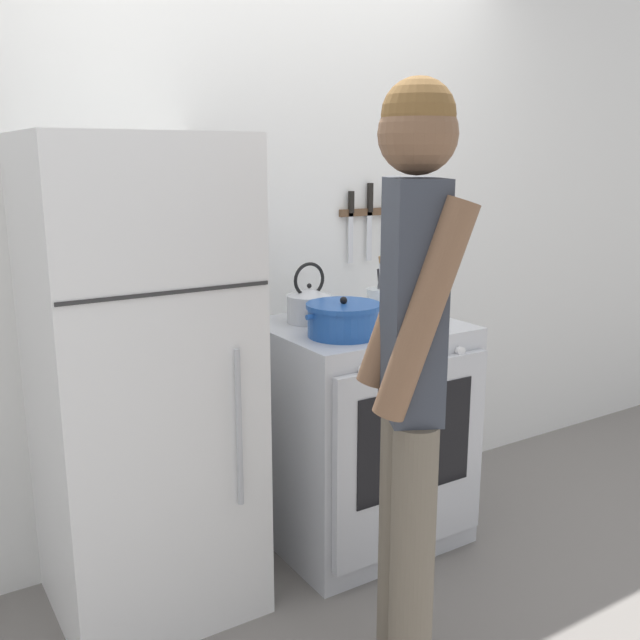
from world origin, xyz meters
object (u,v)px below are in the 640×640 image
tea_kettle (310,304)px  dutch_oven_pot (343,320)px  stove_range (362,431)px  person (411,365)px  utensil_jar (378,299)px  refrigerator (142,383)px

tea_kettle → dutch_oven_pot: bearing=-92.8°
stove_range → dutch_oven_pot: size_ratio=2.88×
tea_kettle → person: size_ratio=0.14×
dutch_oven_pot → utensil_jar: size_ratio=1.31×
dutch_oven_pot → tea_kettle: size_ratio=1.31×
refrigerator → dutch_oven_pot: size_ratio=5.15×
stove_range → person: (-0.40, -0.79, 0.55)m
refrigerator → tea_kettle: 0.79m
person → tea_kettle: bearing=12.0°
utensil_jar → person: size_ratio=0.14×
tea_kettle → utensil_jar: same height
stove_range → tea_kettle: tea_kettle is taller
utensil_jar → stove_range: bearing=-139.3°
person → utensil_jar: bearing=-5.7°
dutch_oven_pot → refrigerator: bearing=168.5°
refrigerator → utensil_jar: bearing=6.3°
stove_range → refrigerator: bearing=177.2°
tea_kettle → utensil_jar: (0.35, 0.01, -0.02)m
dutch_oven_pot → tea_kettle: tea_kettle is taller
utensil_jar → person: bearing=-122.1°
refrigerator → stove_range: refrigerator is taller
utensil_jar → dutch_oven_pot: bearing=-143.3°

